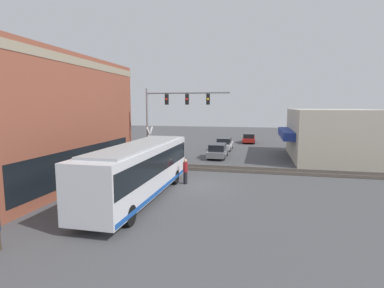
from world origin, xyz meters
The scene contains 11 objects.
ground_plane centered at (0.00, 0.00, 0.00)m, with size 120.00×120.00×0.00m, color #4C4C4F.
brick_building centered at (-2.08, 11.98, 4.49)m, with size 15.89×9.03×8.97m.
shop_building centered at (13.74, -11.52, 2.60)m, with size 12.38×9.33×5.20m.
city_bus centered at (-3.59, 2.80, 1.83)m, with size 11.74×2.59×3.31m.
traffic_signal_gantry centered at (4.86, 3.37, 5.23)m, with size 0.42×7.32×7.06m.
crossing_signal centered at (4.11, 5.06, 2.30)m, with size 1.41×1.18×3.81m.
rail_track_near centered at (6.00, 0.00, 0.03)m, with size 2.60×60.00×0.15m.
parked_car_grey centered at (11.66, 0.20, 0.71)m, with size 4.69×1.82×1.53m.
parked_car_white centered at (17.80, 0.20, 0.72)m, with size 4.78×1.82×1.55m.
parked_car_red centered at (25.83, -2.60, 0.66)m, with size 4.35×1.82×1.43m.
pedestrian_near_bus centered at (0.32, 0.97, 0.92)m, with size 0.34×0.34×1.79m.
Camera 1 is at (-20.02, -4.13, 5.55)m, focal length 28.00 mm.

